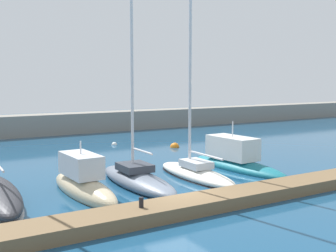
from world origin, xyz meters
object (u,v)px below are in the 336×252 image
at_px(motorboat_teal_fifth, 235,159).
at_px(dock_bollard, 141,202).
at_px(sailboat_ivory_fourth, 196,171).
at_px(mooring_buoy_white, 114,145).
at_px(motorboat_sand_second, 83,183).
at_px(sailboat_slate_third, 137,177).
at_px(mooring_buoy_orange, 175,147).

distance_m(motorboat_teal_fifth, dock_bollard, 12.32).
distance_m(sailboat_ivory_fourth, mooring_buoy_white, 14.70).
xyz_separation_m(sailboat_ivory_fourth, dock_bollard, (-6.55, -5.39, 0.40)).
relative_size(motorboat_sand_second, mooring_buoy_white, 14.21).
relative_size(sailboat_ivory_fourth, dock_bollard, 31.46).
bearing_deg(mooring_buoy_white, sailboat_ivory_fourth, -94.35).
distance_m(sailboat_slate_third, mooring_buoy_orange, 13.75).
relative_size(mooring_buoy_orange, dock_bollard, 1.87).
relative_size(sailboat_slate_third, motorboat_teal_fifth, 1.94).
xyz_separation_m(motorboat_sand_second, mooring_buoy_white, (8.28, 14.64, -0.59)).
bearing_deg(motorboat_sand_second, sailboat_slate_third, -88.36).
xyz_separation_m(motorboat_teal_fifth, mooring_buoy_orange, (1.14, 9.58, -0.58)).
height_order(motorboat_sand_second, sailboat_ivory_fourth, sailboat_ivory_fourth).
bearing_deg(motorboat_sand_second, mooring_buoy_white, -31.57).
distance_m(sailboat_slate_third, sailboat_ivory_fourth, 3.91).
relative_size(mooring_buoy_orange, mooring_buoy_white, 1.62).
relative_size(sailboat_slate_third, dock_bollard, 37.34).
bearing_deg(motorboat_sand_second, dock_bollard, -175.61).
bearing_deg(sailboat_ivory_fourth, motorboat_sand_second, 91.07).
bearing_deg(sailboat_slate_third, motorboat_sand_second, 94.44).
xyz_separation_m(sailboat_slate_third, dock_bollard, (-2.65, -5.61, 0.32)).
xyz_separation_m(sailboat_slate_third, sailboat_ivory_fourth, (3.90, -0.22, -0.08)).
bearing_deg(sailboat_ivory_fourth, mooring_buoy_white, -3.21).
height_order(motorboat_sand_second, motorboat_teal_fifth, motorboat_teal_fifth).
height_order(sailboat_slate_third, sailboat_ivory_fourth, sailboat_slate_third).
xyz_separation_m(sailboat_ivory_fourth, motorboat_teal_fifth, (3.98, 1.01, 0.16)).
xyz_separation_m(sailboat_slate_third, mooring_buoy_white, (5.02, 14.43, -0.50)).
relative_size(motorboat_sand_second, mooring_buoy_orange, 8.77).
bearing_deg(dock_bollard, motorboat_sand_second, 96.48).
height_order(sailboat_slate_third, mooring_buoy_white, sailboat_slate_third).
bearing_deg(sailboat_ivory_fourth, dock_bollard, 130.60).
relative_size(motorboat_teal_fifth, mooring_buoy_white, 16.69).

